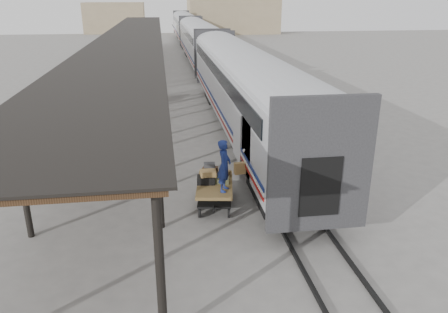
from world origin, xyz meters
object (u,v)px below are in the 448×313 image
(baggage_cart, at_px, (215,189))
(porter, at_px, (224,166))
(luggage_tug, at_px, (147,96))
(pedestrian, at_px, (151,94))

(baggage_cart, xyz_separation_m, porter, (0.25, -0.65, 1.12))
(luggage_tug, bearing_deg, baggage_cart, -84.60)
(porter, bearing_deg, baggage_cart, 42.01)
(baggage_cart, bearing_deg, porter, -60.35)
(baggage_cart, height_order, luggage_tug, luggage_tug)
(luggage_tug, relative_size, pedestrian, 0.72)
(luggage_tug, height_order, porter, porter)
(luggage_tug, xyz_separation_m, pedestrian, (0.31, -1.22, 0.42))
(baggage_cart, distance_m, pedestrian, 15.60)
(pedestrian, bearing_deg, luggage_tug, -98.01)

